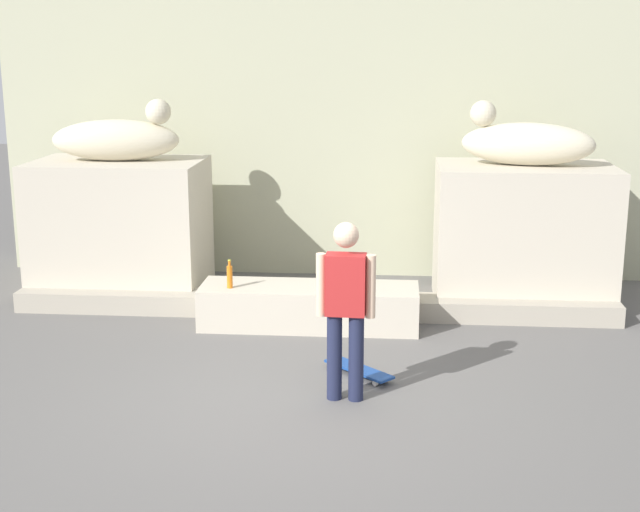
{
  "coord_description": "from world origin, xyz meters",
  "views": [
    {
      "loc": [
        0.95,
        -7.5,
        3.23
      ],
      "look_at": [
        0.21,
        1.2,
        1.1
      ],
      "focal_mm": 49.72,
      "sensor_mm": 36.0,
      "label": 1
    }
  ],
  "objects_px": {
    "statue_reclining_left": "(119,138)",
    "statue_reclining_right": "(525,142)",
    "skateboard": "(359,369)",
    "skater": "(346,304)",
    "bottle_orange": "(230,276)",
    "bottle_blue": "(333,276)"
  },
  "relations": [
    {
      "from": "statue_reclining_left",
      "to": "statue_reclining_right",
      "type": "bearing_deg",
      "value": -5.26
    },
    {
      "from": "statue_reclining_left",
      "to": "skateboard",
      "type": "distance_m",
      "value": 4.59
    },
    {
      "from": "statue_reclining_left",
      "to": "skater",
      "type": "bearing_deg",
      "value": -52.34
    },
    {
      "from": "statue_reclining_left",
      "to": "bottle_orange",
      "type": "height_order",
      "value": "statue_reclining_left"
    },
    {
      "from": "skateboard",
      "to": "bottle_blue",
      "type": "distance_m",
      "value": 1.74
    },
    {
      "from": "skateboard",
      "to": "bottle_blue",
      "type": "xyz_separation_m",
      "value": [
        -0.37,
        1.61,
        0.52
      ]
    },
    {
      "from": "skater",
      "to": "skateboard",
      "type": "xyz_separation_m",
      "value": [
        0.1,
        0.6,
        -0.86
      ]
    },
    {
      "from": "skater",
      "to": "bottle_orange",
      "type": "bearing_deg",
      "value": 128.79
    },
    {
      "from": "statue_reclining_right",
      "to": "skater",
      "type": "height_order",
      "value": "statue_reclining_right"
    },
    {
      "from": "statue_reclining_right",
      "to": "bottle_blue",
      "type": "xyz_separation_m",
      "value": [
        -2.26,
        -1.08,
        -1.45
      ]
    },
    {
      "from": "skater",
      "to": "bottle_blue",
      "type": "height_order",
      "value": "skater"
    },
    {
      "from": "bottle_orange",
      "to": "skateboard",
      "type": "bearing_deg",
      "value": -41.89
    },
    {
      "from": "statue_reclining_right",
      "to": "skateboard",
      "type": "bearing_deg",
      "value": 65.59
    },
    {
      "from": "statue_reclining_right",
      "to": "bottle_orange",
      "type": "height_order",
      "value": "statue_reclining_right"
    },
    {
      "from": "statue_reclining_left",
      "to": "skater",
      "type": "distance_m",
      "value": 4.62
    },
    {
      "from": "bottle_blue",
      "to": "bottle_orange",
      "type": "distance_m",
      "value": 1.19
    },
    {
      "from": "statue_reclining_right",
      "to": "skater",
      "type": "distance_m",
      "value": 4.0
    },
    {
      "from": "skateboard",
      "to": "statue_reclining_right",
      "type": "bearing_deg",
      "value": 98.03
    },
    {
      "from": "bottle_orange",
      "to": "statue_reclining_left",
      "type": "bearing_deg",
      "value": 141.15
    },
    {
      "from": "statue_reclining_right",
      "to": "skater",
      "type": "relative_size",
      "value": 1.0
    },
    {
      "from": "statue_reclining_left",
      "to": "bottle_orange",
      "type": "relative_size",
      "value": 4.98
    },
    {
      "from": "bottle_blue",
      "to": "bottle_orange",
      "type": "relative_size",
      "value": 0.79
    }
  ]
}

